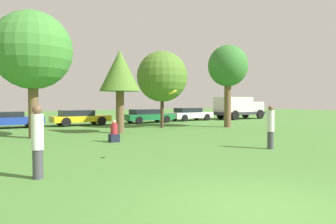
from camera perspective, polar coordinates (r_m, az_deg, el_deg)
The scene contains 14 objects.
ground_plane at distance 6.26m, azimuth 15.74°, elevation -16.34°, with size 120.00×120.00×0.00m, color #477A33.
person_thrower at distance 8.59m, azimuth -22.58°, elevation -4.86°, with size 0.30×0.30×1.86m.
person_catcher at distance 13.52m, azimuth 18.10°, elevation -2.57°, with size 0.29×0.29×1.77m.
frisbee at distance 9.86m, azimuth 0.91°, elevation 3.60°, with size 0.30×0.27×0.19m.
bystander_sitting at distance 15.24m, azimuth -9.75°, elevation -3.76°, with size 0.45×0.37×1.07m.
tree_2 at distance 18.17m, azimuth -23.35°, elevation 10.13°, with size 4.09×4.09×6.66m.
tree_3 at distance 19.36m, azimuth -8.73°, elevation 7.14°, with size 2.48×2.48×5.04m.
tree_4 at distance 23.06m, azimuth -1.07°, elevation 6.43°, with size 3.70×3.70×5.59m.
tree_5 at distance 23.98m, azimuth 10.80°, elevation 8.01°, with size 2.94×2.94×6.10m.
parked_car_blue at distance 25.31m, azimuth -27.03°, elevation -1.20°, with size 4.55×2.01×1.19m.
parked_car_yellow at distance 26.05m, azimuth -15.73°, elevation -0.90°, with size 4.60×2.01×1.23m.
parked_car_green at distance 28.16m, azimuth -3.71°, elevation -0.65°, with size 4.61×1.95×1.21m.
parked_car_white at distance 31.36m, azimuth 4.03°, elevation -0.34°, with size 4.57×1.98×1.26m.
delivery_truck_silver at distance 34.69m, azimuth 12.63°, elevation 0.92°, with size 6.24×2.49×2.36m.
Camera 1 is at (-4.43, -3.97, 1.97)m, focal length 33.62 mm.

